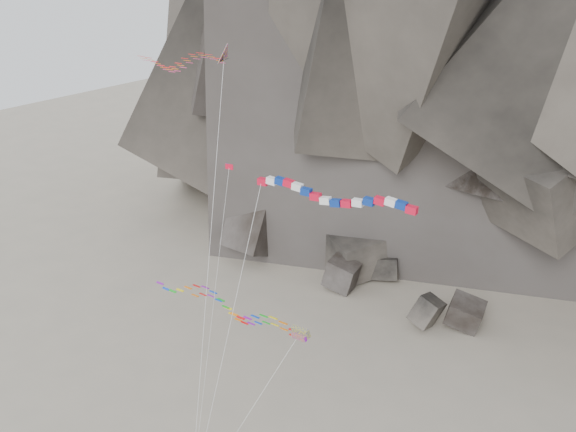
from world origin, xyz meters
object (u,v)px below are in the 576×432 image
Objects in this scene: banner_kite at (331,197)px; pennant_kite at (219,251)px; parafoil_kite at (220,302)px; delta_kite at (176,61)px.

banner_kite is 8.83m from pennant_kite.
banner_kite is 12.40m from parafoil_kite.
parafoil_kite is at bearing -171.04° from banner_kite.
delta_kite is at bearing 163.89° from banner_kite.
delta_kite is 15.61m from pennant_kite.
parafoil_kite is 4.98m from pennant_kite.
parafoil_kite is at bearing 125.27° from pennant_kite.
banner_kite is 0.97× the size of pennant_kite.
parafoil_kite is (8.13, -4.97, -15.79)m from delta_kite.
delta_kite reaches higher than parafoil_kite.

